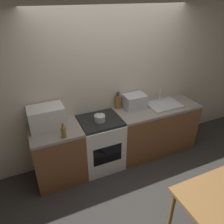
# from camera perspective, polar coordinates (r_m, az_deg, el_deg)

# --- Properties ---
(ground_plane) EXTENTS (16.00, 16.00, 0.00)m
(ground_plane) POSITION_cam_1_polar(r_m,az_deg,el_deg) (3.54, 8.43, -19.93)
(ground_plane) COLOR #33302D
(wall_back) EXTENTS (10.00, 0.06, 2.60)m
(wall_back) POSITION_cam_1_polar(r_m,az_deg,el_deg) (3.64, 0.10, 7.17)
(wall_back) COLOR beige
(wall_back) RESTS_ON ground_plane
(counter_left_run) EXTENTS (0.74, 0.62, 0.90)m
(counter_left_run) POSITION_cam_1_polar(r_m,az_deg,el_deg) (3.53, -13.85, -10.62)
(counter_left_run) COLOR brown
(counter_left_run) RESTS_ON ground_plane
(counter_right_run) EXTENTS (1.48, 0.62, 0.90)m
(counter_right_run) POSITION_cam_1_polar(r_m,az_deg,el_deg) (4.09, 11.09, -4.23)
(counter_right_run) COLOR brown
(counter_right_run) RESTS_ON ground_plane
(stove_range) EXTENTS (0.66, 0.62, 0.90)m
(stove_range) POSITION_cam_1_polar(r_m,az_deg,el_deg) (3.66, -3.02, -8.10)
(stove_range) COLOR silver
(stove_range) RESTS_ON ground_plane
(kettle) EXTENTS (0.17, 0.17, 0.17)m
(kettle) POSITION_cam_1_polar(r_m,az_deg,el_deg) (3.33, -3.25, -1.30)
(kettle) COLOR #B7B7BC
(kettle) RESTS_ON stove_range
(microwave) EXTENTS (0.50, 0.33, 0.32)m
(microwave) POSITION_cam_1_polar(r_m,az_deg,el_deg) (3.29, -16.76, -1.33)
(microwave) COLOR silver
(microwave) RESTS_ON counter_left_run
(bottle) EXTENTS (0.07, 0.07, 0.22)m
(bottle) POSITION_cam_1_polar(r_m,az_deg,el_deg) (3.04, -12.56, -5.05)
(bottle) COLOR olive
(bottle) RESTS_ON counter_left_run
(knife_block) EXTENTS (0.08, 0.06, 0.30)m
(knife_block) POSITION_cam_1_polar(r_m,az_deg,el_deg) (3.68, 1.53, 2.65)
(knife_block) COLOR brown
(knife_block) RESTS_ON counter_right_run
(toaster_oven) EXTENTS (0.36, 0.28, 0.23)m
(toaster_oven) POSITION_cam_1_polar(r_m,az_deg,el_deg) (3.73, 5.89, 2.83)
(toaster_oven) COLOR silver
(toaster_oven) RESTS_ON counter_right_run
(sink_basin) EXTENTS (0.57, 0.41, 0.24)m
(sink_basin) POSITION_cam_1_polar(r_m,az_deg,el_deg) (3.94, 13.42, 1.96)
(sink_basin) COLOR silver
(sink_basin) RESTS_ON counter_right_run
(dining_table) EXTENTS (0.91, 0.58, 0.73)m
(dining_table) POSITION_cam_1_polar(r_m,az_deg,el_deg) (2.86, 25.66, -20.05)
(dining_table) COLOR brown
(dining_table) RESTS_ON ground_plane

